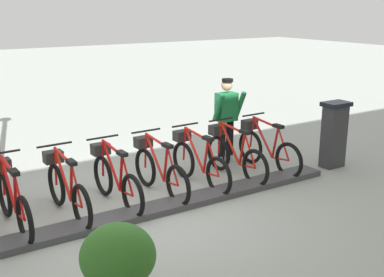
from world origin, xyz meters
The scene contains 12 objects.
ground_plane centered at (0.00, 0.00, 0.00)m, with size 60.00×60.00×0.00m, color #A5ABA5.
dock_rail_base centered at (0.00, 0.00, 0.05)m, with size 0.44×7.00×0.10m, color #47474C.
payment_kiosk centered at (0.05, -4.09, 0.67)m, with size 0.36×0.52×1.28m.
bike_docked_0 centered at (0.62, -2.90, 0.43)m, with size 1.72×0.54×1.02m.
bike_docked_1 centered at (0.62, -2.12, 0.43)m, with size 1.72×0.54×1.02m.
bike_docked_2 centered at (0.62, -1.35, 0.43)m, with size 1.72×0.54×1.02m.
bike_docked_3 centered at (0.62, -0.57, 0.43)m, with size 1.72×0.54×1.02m.
bike_docked_4 centered at (0.62, 0.20, 0.43)m, with size 1.72×0.54×1.02m.
bike_docked_5 centered at (0.62, 0.98, 0.43)m, with size 1.72×0.54×1.02m.
bike_docked_6 centered at (0.62, 1.75, 0.43)m, with size 1.72×0.54×1.02m.
worker_near_rack centered at (1.49, -2.59, 0.91)m, with size 0.46×0.62×1.66m.
planter_bush centered at (-2.00, 1.30, 0.54)m, with size 0.76×0.76×0.97m.
Camera 1 is at (-5.98, 2.96, 3.04)m, focal length 44.91 mm.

